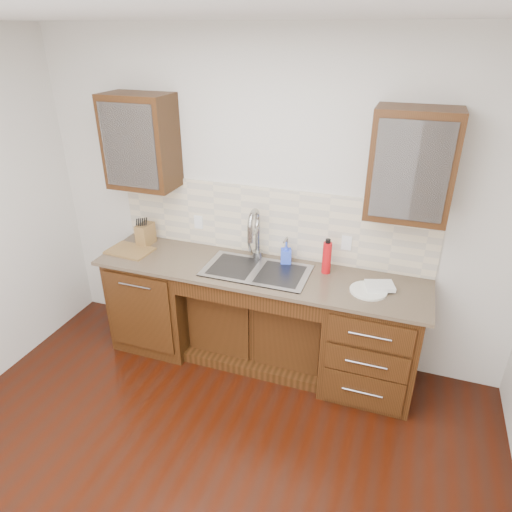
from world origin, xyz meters
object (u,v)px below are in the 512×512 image
(soap_bottle, at_px, (286,253))
(cutting_board, at_px, (130,251))
(plate, at_px, (368,291))
(knife_block, at_px, (146,234))
(water_bottle, at_px, (327,258))

(soap_bottle, relative_size, cutting_board, 0.50)
(soap_bottle, distance_m, cutting_board, 1.36)
(plate, xyz_separation_m, knife_block, (-1.99, 0.18, 0.09))
(soap_bottle, height_order, cutting_board, soap_bottle)
(water_bottle, bearing_deg, plate, -27.67)
(water_bottle, distance_m, cutting_board, 1.70)
(soap_bottle, height_order, plate, soap_bottle)
(water_bottle, bearing_deg, soap_bottle, 172.78)
(knife_block, xyz_separation_m, cutting_board, (-0.05, -0.18, -0.09))
(plate, xyz_separation_m, cutting_board, (-2.04, -0.00, 0.00))
(water_bottle, distance_m, knife_block, 1.63)
(water_bottle, xyz_separation_m, plate, (0.36, -0.19, -0.12))
(plate, bearing_deg, knife_block, 174.78)
(water_bottle, relative_size, cutting_board, 0.69)
(soap_bottle, xyz_separation_m, plate, (0.70, -0.23, -0.09))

